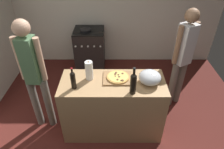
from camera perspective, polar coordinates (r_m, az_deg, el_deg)
The scene contains 12 objects.
ground_plane at distance 3.80m, azimuth -0.47°, elevation -6.63°, with size 4.67×3.34×0.02m, color #511E19.
kitchen_wall_rear at distance 4.41m, azimuth -0.52°, elevation 19.25°, with size 4.67×0.10×2.60m, color silver.
counter at distance 2.97m, azimuth 0.01°, elevation -9.05°, with size 1.42×0.60×0.91m, color tan.
cutting_board at distance 2.73m, azimuth 1.47°, elevation -1.01°, with size 0.40×0.32×0.02m, color #9E7247.
pizza at distance 2.71m, azimuth 1.48°, elevation -0.66°, with size 0.31×0.31×0.03m.
mixing_bowl at distance 2.65m, azimuth 10.51°, elevation -0.81°, with size 0.29×0.29×0.18m.
paper_towel_roll at distance 2.67m, azimuth -6.77°, elevation 1.13°, with size 0.10×0.10×0.27m.
wine_bottle_green at distance 2.54m, azimuth -11.24°, elevation -1.41°, with size 0.07×0.07×0.31m.
wine_bottle_clear at distance 2.42m, azimuth 5.87°, elevation -2.28°, with size 0.08×0.08×0.37m.
stove at distance 4.39m, azimuth -6.52°, elevation 7.00°, with size 0.61×0.59×0.95m.
person_in_stripes at distance 2.89m, azimuth -21.67°, elevation 0.49°, with size 0.36×0.21×1.74m.
person_in_red at distance 3.30m, azimuth 19.32°, elevation 5.45°, with size 0.35×0.28×1.71m.
Camera 1 is at (0.02, -1.44, 2.54)m, focal length 32.11 mm.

